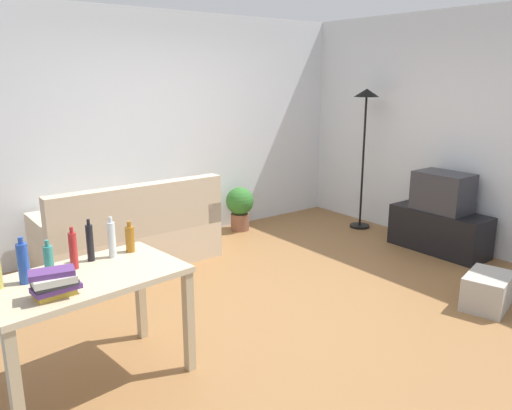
# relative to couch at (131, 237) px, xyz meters

# --- Properties ---
(ground_plane) EXTENTS (5.20, 4.40, 0.02)m
(ground_plane) POSITION_rel_couch_xyz_m (0.75, -1.59, -0.32)
(ground_plane) COLOR olive
(wall_rear) EXTENTS (5.20, 0.10, 2.70)m
(wall_rear) POSITION_rel_couch_xyz_m (0.75, 0.61, 1.04)
(wall_rear) COLOR silver
(wall_rear) RESTS_ON ground_plane
(wall_right) EXTENTS (0.10, 4.40, 2.70)m
(wall_right) POSITION_rel_couch_xyz_m (3.35, -1.59, 1.04)
(wall_right) COLOR silver
(wall_right) RESTS_ON ground_plane
(couch) EXTENTS (1.84, 0.84, 0.92)m
(couch) POSITION_rel_couch_xyz_m (0.00, 0.00, 0.00)
(couch) COLOR beige
(couch) RESTS_ON ground_plane
(tv_stand) EXTENTS (0.44, 1.10, 0.48)m
(tv_stand) POSITION_rel_couch_xyz_m (3.00, -1.74, -0.07)
(tv_stand) COLOR black
(tv_stand) RESTS_ON ground_plane
(tv) EXTENTS (0.41, 0.60, 0.44)m
(tv) POSITION_rel_couch_xyz_m (3.00, -1.74, 0.39)
(tv) COLOR #2D2D33
(tv) RESTS_ON tv_stand
(torchiere_lamp) EXTENTS (0.32, 0.32, 1.81)m
(torchiere_lamp) POSITION_rel_couch_xyz_m (3.00, -0.56, 1.11)
(torchiere_lamp) COLOR black
(torchiere_lamp) RESTS_ON ground_plane
(desk) EXTENTS (1.27, 0.82, 0.76)m
(desk) POSITION_rel_couch_xyz_m (-1.10, -1.87, 0.34)
(desk) COLOR #C6B28E
(desk) RESTS_ON ground_plane
(potted_plant) EXTENTS (0.36, 0.36, 0.57)m
(potted_plant) POSITION_rel_couch_xyz_m (1.65, 0.31, 0.02)
(potted_plant) COLOR brown
(potted_plant) RESTS_ON ground_plane
(storage_box) EXTENTS (0.55, 0.45, 0.30)m
(storage_box) POSITION_rel_couch_xyz_m (2.05, -2.85, -0.16)
(storage_box) COLOR #A8A399
(storage_box) RESTS_ON ground_plane
(bottle_blue) EXTENTS (0.07, 0.07, 0.29)m
(bottle_blue) POSITION_rel_couch_xyz_m (-1.42, -1.77, 0.58)
(bottle_blue) COLOR #2347A3
(bottle_blue) RESTS_ON desk
(bottle_tall) EXTENTS (0.06, 0.06, 0.22)m
(bottle_tall) POSITION_rel_couch_xyz_m (-1.26, -1.70, 0.55)
(bottle_tall) COLOR teal
(bottle_tall) RESTS_ON desk
(bottle_red) EXTENTS (0.05, 0.05, 0.28)m
(bottle_red) POSITION_rel_couch_xyz_m (-1.11, -1.71, 0.58)
(bottle_red) COLOR #AD2323
(bottle_red) RESTS_ON desk
(bottle_dark) EXTENTS (0.05, 0.05, 0.29)m
(bottle_dark) POSITION_rel_couch_xyz_m (-0.97, -1.64, 0.58)
(bottle_dark) COLOR black
(bottle_dark) RESTS_ON desk
(bottle_clear) EXTENTS (0.05, 0.05, 0.29)m
(bottle_clear) POSITION_rel_couch_xyz_m (-0.83, -1.66, 0.58)
(bottle_clear) COLOR silver
(bottle_clear) RESTS_ON desk
(bottle_amber) EXTENTS (0.06, 0.06, 0.22)m
(bottle_amber) POSITION_rel_couch_xyz_m (-0.68, -1.63, 0.55)
(bottle_amber) COLOR #9E6019
(bottle_amber) RESTS_ON desk
(book_stack) EXTENTS (0.28, 0.19, 0.16)m
(book_stack) POSITION_rel_couch_xyz_m (-1.33, -2.08, 0.54)
(book_stack) COLOR #B7932D
(book_stack) RESTS_ON desk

